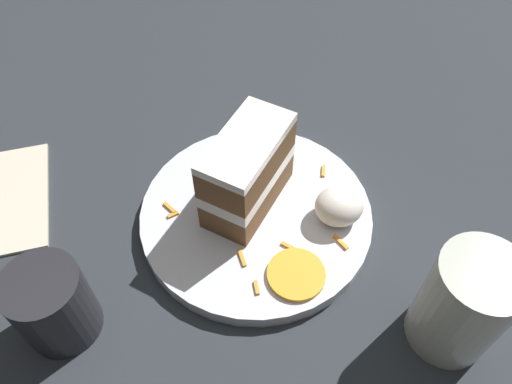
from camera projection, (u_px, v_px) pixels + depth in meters
ground_plane at (246, 237)px, 0.58m from camera, size 6.00×6.00×0.00m
dining_table at (246, 231)px, 0.57m from camera, size 1.27×1.20×0.02m
plate at (256, 216)px, 0.56m from camera, size 0.26×0.26×0.02m
cake_slice at (247, 171)px, 0.53m from camera, size 0.12×0.12×0.10m
cream_dollop at (339, 206)px, 0.54m from camera, size 0.05×0.05×0.04m
orange_garnish at (296, 274)px, 0.50m from camera, size 0.06×0.06×0.01m
carrot_shreds_scatter at (259, 209)px, 0.56m from camera, size 0.20×0.20×0.00m
drinking_glass at (460, 309)px, 0.45m from camera, size 0.08×0.08×0.12m
coffee_mug at (52, 303)px, 0.46m from camera, size 0.07×0.07×0.09m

